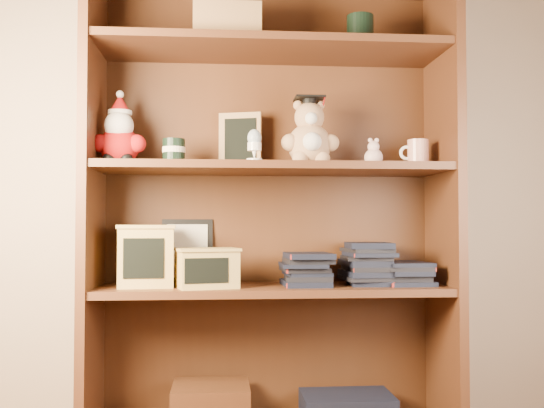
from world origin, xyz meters
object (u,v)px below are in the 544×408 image
(bookcase, at_px, (270,217))
(teacher_mug, at_px, (417,153))
(grad_teddy_bear, at_px, (310,138))
(treats_box, at_px, (147,255))

(bookcase, distance_m, teacher_mug, 0.55)
(grad_teddy_bear, bearing_deg, treats_box, 179.33)
(teacher_mug, bearing_deg, bookcase, 174.20)
(bookcase, bearing_deg, grad_teddy_bear, -24.24)
(bookcase, relative_size, teacher_mug, 15.85)
(grad_teddy_bear, xyz_separation_m, teacher_mug, (0.37, 0.01, -0.04))
(teacher_mug, bearing_deg, treats_box, -179.95)
(treats_box, bearing_deg, teacher_mug, 0.05)
(teacher_mug, bearing_deg, grad_teddy_bear, -178.90)
(grad_teddy_bear, relative_size, treats_box, 1.18)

